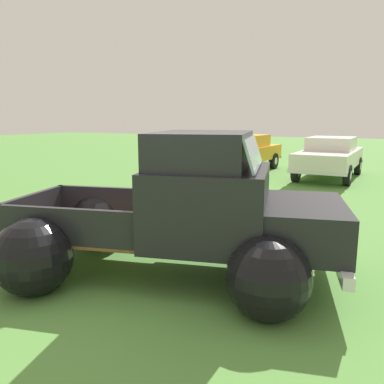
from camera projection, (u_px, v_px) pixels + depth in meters
ground_plane at (163, 272)px, 5.40m from camera, size 80.00×80.00×0.00m
vintage_pickup_truck at (190, 221)px, 5.18m from camera, size 4.94×3.56×1.96m
show_car_0 at (243, 151)px, 15.62m from camera, size 2.23×4.29×1.43m
show_car_1 at (330, 156)px, 13.77m from camera, size 1.97×4.48×1.43m
spectator_0 at (169, 154)px, 12.38m from camera, size 0.45×0.52×1.68m
lane_cone_0 at (66, 211)px, 7.61m from camera, size 0.36×0.36×0.63m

